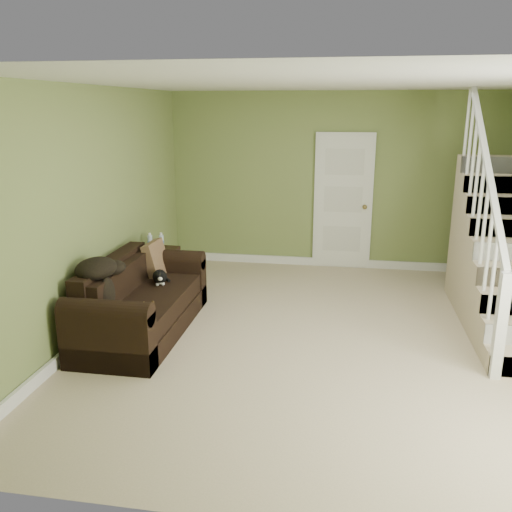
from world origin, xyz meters
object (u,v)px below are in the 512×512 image
(sofa, at_px, (139,305))
(cat, at_px, (159,277))
(banana, at_px, (146,306))
(side_table, at_px, (158,269))

(sofa, distance_m, cat, 0.43)
(sofa, relative_size, banana, 10.31)
(side_table, relative_size, banana, 4.03)
(sofa, distance_m, banana, 0.50)
(side_table, bearing_deg, sofa, -78.98)
(side_table, bearing_deg, cat, -69.51)
(cat, relative_size, banana, 2.14)
(sofa, height_order, side_table, sofa)
(side_table, xyz_separation_m, banana, (0.50, -1.76, 0.17))
(sofa, height_order, banana, sofa)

